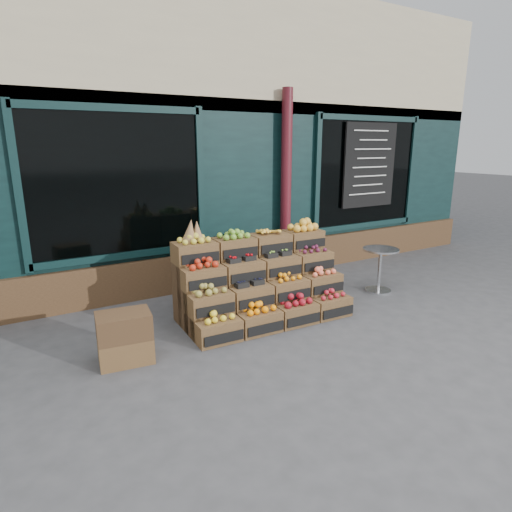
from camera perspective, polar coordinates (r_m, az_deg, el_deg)
ground at (r=5.58m, az=5.52°, el=-9.81°), size 60.00×60.00×0.00m
shop_facade at (r=9.67m, az=-12.81°, el=14.92°), size 12.00×6.24×4.80m
crate_display at (r=5.86m, az=0.51°, el=-3.96°), size 2.27×1.17×1.39m
spare_crates at (r=4.91m, az=-17.09°, el=-10.37°), size 0.61×0.46×0.56m
bistro_table at (r=7.08m, az=16.17°, el=-1.14°), size 0.56×0.56×0.71m
shopkeeper at (r=7.35m, az=-18.16°, el=3.48°), size 0.79×0.62×1.93m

